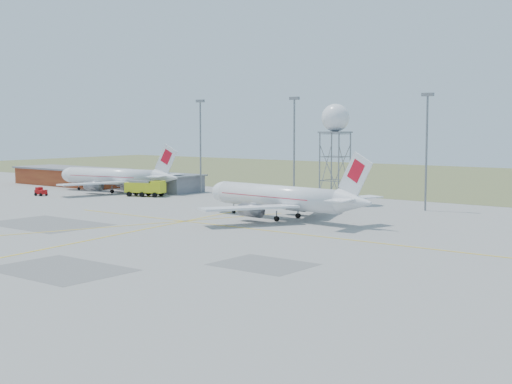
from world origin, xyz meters
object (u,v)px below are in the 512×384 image
Objects in this scene: fire_truck at (146,189)px; baggage_tug at (41,193)px; airliner_far at (115,177)px; airliner_main at (281,198)px; radar_tower at (335,148)px.

fire_truck is 3.51× the size of baggage_tug.
airliner_far reaches higher than baggage_tug.
baggage_tug is (-18.80, -12.72, -0.94)m from fire_truck.
airliner_main is at bearing -33.59° from fire_truck.
baggage_tug is (-5.94, -15.33, -2.68)m from airliner_far.
radar_tower is 2.13× the size of fire_truck.
radar_tower is at bearing -1.00° from fire_truck.
radar_tower is at bearing -179.61° from airliner_far.
fire_truck is at bearing -9.99° from airliner_main.
airliner_far is 3.61× the size of fire_truck.
airliner_far is at bearing 150.35° from fire_truck.
airliner_main is 3.68× the size of fire_truck.
airliner_main reaches higher than airliner_far.
baggage_tug is at bearing 58.89° from airliner_far.
radar_tower is 41.65m from fire_truck.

